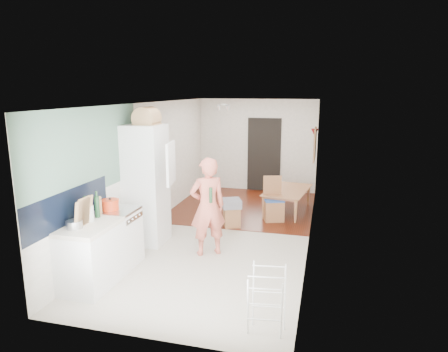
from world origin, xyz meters
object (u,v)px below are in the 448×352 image
at_px(dining_chair, 274,199).
at_px(person, 208,198).
at_px(drying_rack, 267,301).
at_px(dining_table, 288,203).
at_px(stool, 232,217).

bearing_deg(dining_chair, person, -131.09).
relative_size(dining_chair, drying_rack, 1.22).
xyz_separation_m(dining_table, drying_rack, (0.20, -4.67, 0.16)).
bearing_deg(person, dining_chair, -144.83).
distance_m(person, stool, 1.63).
bearing_deg(person, stool, -125.38).
distance_m(dining_chair, drying_rack, 4.05).
distance_m(dining_table, stool, 1.62).
height_order(person, drying_rack, person).
xyz_separation_m(dining_chair, drying_rack, (0.45, -4.02, -0.08)).
relative_size(person, dining_table, 1.52).
relative_size(dining_table, stool, 3.14).
bearing_deg(person, dining_table, -144.51).
height_order(dining_table, drying_rack, drying_rack).
height_order(dining_table, stool, dining_table).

